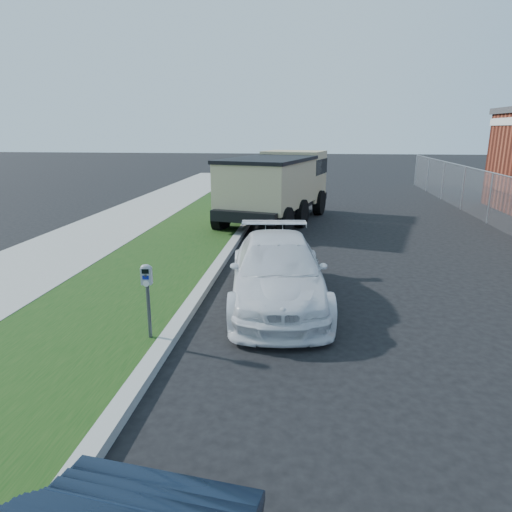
# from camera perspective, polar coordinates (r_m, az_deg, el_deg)

# --- Properties ---
(ground) EXTENTS (120.00, 120.00, 0.00)m
(ground) POSITION_cam_1_polar(r_m,az_deg,el_deg) (7.84, 9.50, -9.34)
(ground) COLOR black
(ground) RESTS_ON ground
(streetside) EXTENTS (6.12, 50.00, 0.15)m
(streetside) POSITION_cam_1_polar(r_m,az_deg,el_deg) (10.92, -21.65, -2.66)
(streetside) COLOR gray
(streetside) RESTS_ON ground
(parking_meter) EXTENTS (0.17, 0.13, 1.20)m
(parking_meter) POSITION_cam_1_polar(r_m,az_deg,el_deg) (7.12, -13.45, -3.60)
(parking_meter) COLOR #3F4247
(parking_meter) RESTS_ON ground
(white_wagon) EXTENTS (2.26, 4.55, 1.27)m
(white_wagon) POSITION_cam_1_polar(r_m,az_deg,el_deg) (8.82, 2.77, -1.87)
(white_wagon) COLOR white
(white_wagon) RESTS_ON ground
(dump_truck) EXTENTS (3.87, 6.66, 2.46)m
(dump_truck) POSITION_cam_1_polar(r_m,az_deg,el_deg) (16.85, 2.79, 9.06)
(dump_truck) COLOR black
(dump_truck) RESTS_ON ground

